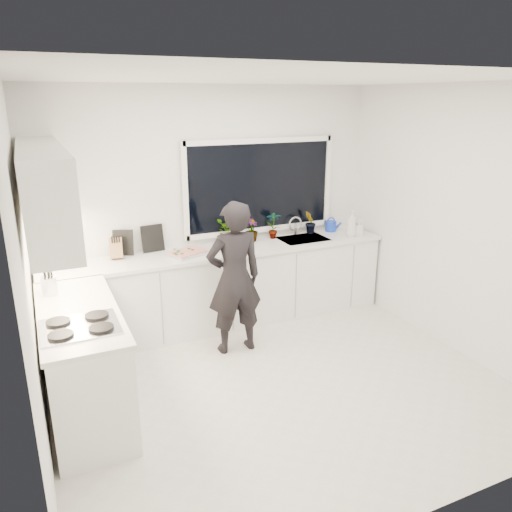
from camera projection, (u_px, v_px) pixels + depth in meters
name	position (u px, v px, depth m)	size (l,w,h in m)	color
floor	(280.00, 385.00, 4.67)	(4.00, 3.50, 0.02)	beige
wall_back	(212.00, 206.00, 5.78)	(4.00, 0.02, 2.70)	white
wall_left	(25.00, 280.00, 3.46)	(0.02, 3.50, 2.70)	white
wall_right	(458.00, 222.00, 5.05)	(0.02, 3.50, 2.70)	white
ceiling	(285.00, 77.00, 3.84)	(4.00, 3.50, 0.02)	white
window	(260.00, 186.00, 5.92)	(1.80, 0.02, 1.00)	black
base_cabinets_back	(223.00, 289.00, 5.79)	(3.92, 0.58, 0.88)	white
base_cabinets_left	(84.00, 363.00, 4.17)	(0.58, 1.60, 0.88)	white
countertop_back	(223.00, 251.00, 5.64)	(3.94, 0.62, 0.04)	silver
countertop_left	(78.00, 312.00, 4.03)	(0.62, 1.60, 0.04)	silver
upper_cabinets	(45.00, 190.00, 4.00)	(0.34, 2.10, 0.70)	white
sink	(303.00, 242.00, 6.07)	(0.58, 0.42, 0.14)	silver
faucet	(295.00, 226.00, 6.20)	(0.03, 0.03, 0.22)	silver
stovetop	(80.00, 326.00, 3.71)	(0.56, 0.48, 0.03)	black
person	(234.00, 278.00, 5.07)	(0.58, 0.38, 1.60)	black
pizza_tray	(188.00, 253.00, 5.45)	(0.42, 0.31, 0.03)	silver
pizza	(188.00, 251.00, 5.44)	(0.38, 0.27, 0.01)	red
watering_can	(331.00, 226.00, 6.37)	(0.14, 0.14, 0.13)	#1437BC
paper_towel_roll	(69.00, 254.00, 5.04)	(0.11, 0.11, 0.26)	white
knife_block	(116.00, 249.00, 5.27)	(0.13, 0.10, 0.22)	#996047
utensil_crock	(49.00, 286.00, 4.32)	(0.13, 0.13, 0.16)	silver
picture_frame_large	(123.00, 243.00, 5.39)	(0.22, 0.02, 0.28)	black
picture_frame_small	(153.00, 238.00, 5.51)	(0.25, 0.02, 0.30)	black
herb_plants	(254.00, 229.00, 5.92)	(1.38, 0.34, 0.33)	#26662D
soap_bottles	(353.00, 224.00, 6.13)	(0.23, 0.13, 0.32)	#D8BF66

